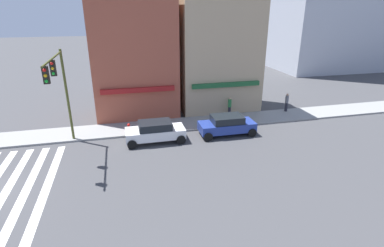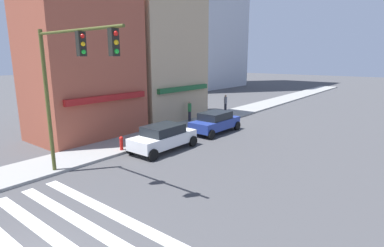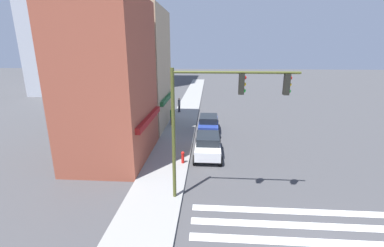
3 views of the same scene
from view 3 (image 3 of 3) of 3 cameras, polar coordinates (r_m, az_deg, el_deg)
name	(u,v)px [view 3 (image 3 of 3)]	position (r m, az deg, el deg)	size (l,w,h in m)	color
storefront_row	(128,75)	(22.41, -14.09, 10.34)	(15.24, 5.30, 11.35)	#9E4C38
traffic_signal	(216,108)	(12.27, 5.42, 3.46)	(0.32, 5.92, 6.86)	#474C1E
sedan_white	(208,144)	(19.28, 3.56, -4.65)	(4.40, 2.02, 1.59)	white
sedan_blue	(208,123)	(24.69, 3.67, 0.03)	(4.42, 2.02, 1.59)	navy
pedestrian_green_top	(172,116)	(26.47, -4.54, 1.64)	(0.32, 0.32, 1.77)	#23232D
pedestrian_grey_coat	(179,105)	(32.00, -2.87, 4.20)	(0.32, 0.32, 1.77)	#23232D
fire_hydrant	(183,157)	(17.71, -2.06, -7.37)	(0.24, 0.24, 0.84)	red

